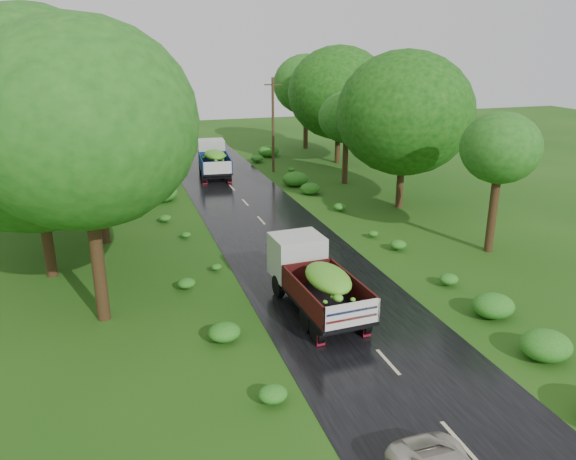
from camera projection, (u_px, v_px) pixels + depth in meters
name	position (u px, v px, depth m)	size (l,w,h in m)	color
ground	(388.00, 362.00, 18.46)	(120.00, 120.00, 0.00)	#19450E
road	(331.00, 299.00, 22.96)	(6.50, 80.00, 0.02)	black
road_lines	(323.00, 289.00, 23.86)	(0.12, 69.60, 0.00)	#BFB78C
truck_near	(314.00, 276.00, 21.65)	(2.39, 6.01, 2.48)	black
truck_far	(213.00, 158.00, 43.20)	(2.65, 6.16, 2.52)	black
utility_pole	(273.00, 124.00, 43.69)	(1.24, 0.53, 7.35)	#382616
trees_left	(68.00, 96.00, 33.44)	(7.03, 34.01, 9.96)	black
trees_right	(357.00, 102.00, 41.34)	(5.76, 32.44, 7.74)	black
shrubs	(271.00, 225.00, 30.97)	(11.90, 44.00, 0.70)	#1C6317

